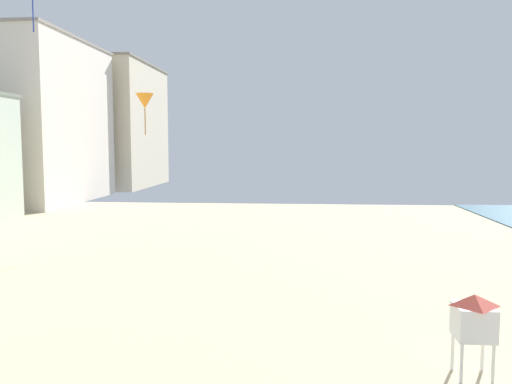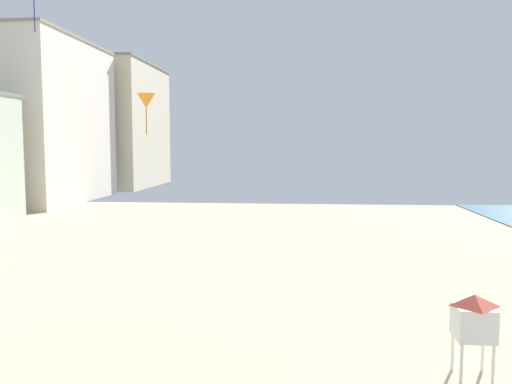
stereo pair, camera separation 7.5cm
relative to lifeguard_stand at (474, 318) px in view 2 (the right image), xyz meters
The scene contains 4 objects.
boardwalk_hotel_far 59.66m from the lifeguard_stand, 129.71° to the left, with size 13.76×20.93×19.43m.
boardwalk_hotel_distant 78.44m from the lifeguard_stand, 118.97° to the left, with size 17.54×21.93×19.85m.
lifeguard_stand is the anchor object (origin of this frame).
kite_orange_delta 29.03m from the lifeguard_stand, 126.59° to the left, with size 1.33×1.33×3.03m.
Camera 2 is at (4.86, -0.55, 7.03)m, focal length 36.58 mm.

